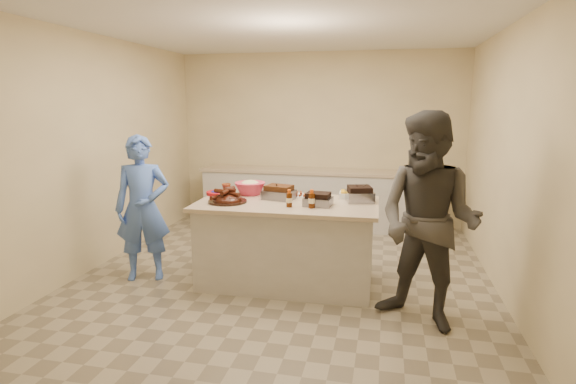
% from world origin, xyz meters
% --- Properties ---
extents(room, '(4.50, 5.00, 2.70)m').
position_xyz_m(room, '(0.00, 0.00, 0.00)').
color(room, beige).
rests_on(room, ground).
extents(back_counter, '(3.60, 0.64, 0.90)m').
position_xyz_m(back_counter, '(0.00, 2.20, 0.45)').
color(back_counter, '#BCB7AF').
rests_on(back_counter, ground).
extents(island, '(1.91, 1.03, 0.90)m').
position_xyz_m(island, '(0.07, -0.15, 0.00)').
color(island, '#BCB7AF').
rests_on(island, ground).
extents(rib_platter, '(0.43, 0.43, 0.16)m').
position_xyz_m(rib_platter, '(-0.54, -0.28, 0.90)').
color(rib_platter, '#42160B').
rests_on(rib_platter, island).
extents(pulled_pork_tray, '(0.37, 0.31, 0.10)m').
position_xyz_m(pulled_pork_tray, '(-0.05, -0.01, 0.90)').
color(pulled_pork_tray, '#47230F').
rests_on(pulled_pork_tray, island).
extents(brisket_tray, '(0.29, 0.25, 0.08)m').
position_xyz_m(brisket_tray, '(0.41, -0.22, 0.90)').
color(brisket_tray, black).
rests_on(brisket_tray, island).
extents(roasting_pan, '(0.34, 0.34, 0.11)m').
position_xyz_m(roasting_pan, '(0.81, 0.06, 0.90)').
color(roasting_pan, gray).
rests_on(roasting_pan, island).
extents(coleslaw_bowl, '(0.35, 0.35, 0.24)m').
position_xyz_m(coleslaw_bowl, '(-0.43, 0.16, 0.90)').
color(coleslaw_bowl, '#CF304D').
rests_on(coleslaw_bowl, island).
extents(sausage_plate, '(0.28, 0.28, 0.04)m').
position_xyz_m(sausage_plate, '(0.11, 0.19, 0.90)').
color(sausage_plate, silver).
rests_on(sausage_plate, island).
extents(mac_cheese_dish, '(0.31, 0.23, 0.08)m').
position_xyz_m(mac_cheese_dish, '(0.73, 0.24, 0.90)').
color(mac_cheese_dish, gold).
rests_on(mac_cheese_dish, island).
extents(bbq_bottle_a, '(0.06, 0.06, 0.18)m').
position_xyz_m(bbq_bottle_a, '(0.14, -0.35, 0.90)').
color(bbq_bottle_a, '#3A1703').
rests_on(bbq_bottle_a, island).
extents(bbq_bottle_b, '(0.06, 0.06, 0.19)m').
position_xyz_m(bbq_bottle_b, '(0.36, -0.34, 0.90)').
color(bbq_bottle_b, '#3A1703').
rests_on(bbq_bottle_b, island).
extents(mustard_bottle, '(0.05, 0.05, 0.13)m').
position_xyz_m(mustard_bottle, '(-0.18, -0.00, 0.90)').
color(mustard_bottle, '#E4A103').
rests_on(mustard_bottle, island).
extents(sauce_bowl, '(0.15, 0.05, 0.15)m').
position_xyz_m(sauce_bowl, '(-0.07, -0.04, 0.90)').
color(sauce_bowl, silver).
rests_on(sauce_bowl, island).
extents(plate_stack_large, '(0.28, 0.28, 0.03)m').
position_xyz_m(plate_stack_large, '(-0.78, 0.09, 0.90)').
color(plate_stack_large, '#9D0B10').
rests_on(plate_stack_large, island).
extents(plate_stack_small, '(0.17, 0.17, 0.02)m').
position_xyz_m(plate_stack_small, '(-0.69, -0.17, 0.90)').
color(plate_stack_small, '#9D0B10').
rests_on(plate_stack_small, island).
extents(plastic_cup, '(0.11, 0.10, 0.11)m').
position_xyz_m(plastic_cup, '(-0.74, 0.24, 0.90)').
color(plastic_cup, brown).
rests_on(plastic_cup, island).
extents(basket_stack, '(0.23, 0.19, 0.10)m').
position_xyz_m(basket_stack, '(-0.14, 0.25, 0.90)').
color(basket_stack, '#9D0B10').
rests_on(basket_stack, island).
extents(guest_blue, '(1.10, 1.70, 0.38)m').
position_xyz_m(guest_blue, '(-1.50, -0.34, 0.00)').
color(guest_blue, '#4B73D6').
rests_on(guest_blue, ground).
extents(guest_gray, '(1.70, 2.07, 0.71)m').
position_xyz_m(guest_gray, '(1.44, -0.79, 0.00)').
color(guest_gray, '#45433E').
rests_on(guest_gray, ground).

